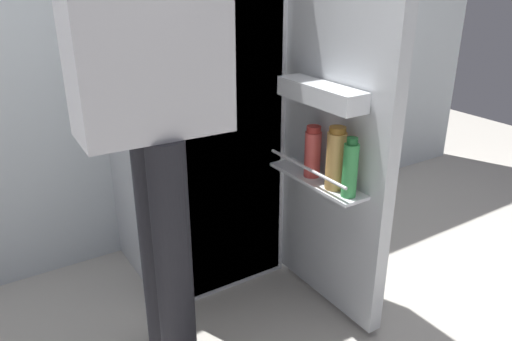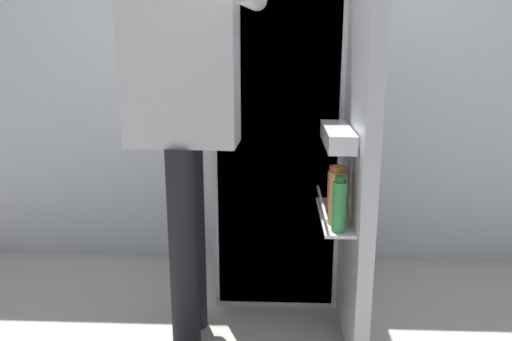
% 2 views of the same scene
% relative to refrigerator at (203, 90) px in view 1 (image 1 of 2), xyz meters
% --- Properties ---
extents(ground_plane, '(6.67, 6.67, 0.00)m').
position_rel_refrigerator_xyz_m(ground_plane, '(-0.03, -0.48, -0.85)').
color(ground_plane, '#B7B2A8').
extents(refrigerator, '(0.65, 1.15, 1.70)m').
position_rel_refrigerator_xyz_m(refrigerator, '(0.00, 0.00, 0.00)').
color(refrigerator, silver).
rests_on(refrigerator, ground_plane).
extents(person, '(0.56, 0.78, 1.74)m').
position_rel_refrigerator_xyz_m(person, '(-0.40, -0.49, 0.21)').
color(person, black).
rests_on(person, ground_plane).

